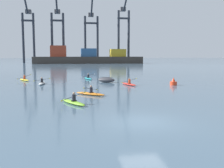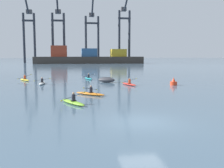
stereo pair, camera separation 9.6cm
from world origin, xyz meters
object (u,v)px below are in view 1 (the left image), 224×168
at_px(channel_buoy, 173,82).
at_px(kayak_orange, 90,93).
at_px(container_barge, 88,58).
at_px(kayak_teal, 88,78).
at_px(gantry_crane_west, 28,29).
at_px(kayak_white, 42,83).
at_px(gantry_crane_east_mid, 91,31).
at_px(gantry_crane_east, 124,27).
at_px(kayak_lime, 73,102).
at_px(capsized_dinghy, 106,80).
at_px(gantry_crane_west_mid, 57,28).
at_px(kayak_red, 129,84).
at_px(kayak_yellow, 24,80).

bearing_deg(channel_buoy, kayak_orange, -147.90).
height_order(container_barge, kayak_teal, container_barge).
bearing_deg(gantry_crane_west, kayak_orange, -78.27).
distance_m(kayak_white, kayak_teal, 9.12).
bearing_deg(gantry_crane_east_mid, kayak_teal, -94.38).
bearing_deg(gantry_crane_east, kayak_white, -106.98).
bearing_deg(channel_buoy, gantry_crane_east, 82.43).
relative_size(channel_buoy, kayak_teal, 0.29).
height_order(gantry_crane_east_mid, kayak_orange, gantry_crane_east_mid).
relative_size(gantry_crane_west, gantry_crane_east_mid, 0.98).
bearing_deg(kayak_lime, kayak_teal, 83.62).
bearing_deg(capsized_dinghy, gantry_crane_west_mid, 96.88).
relative_size(kayak_red, kayak_yellow, 1.05).
bearing_deg(kayak_orange, capsized_dinghy, 75.48).
height_order(gantry_crane_west, capsized_dinghy, gantry_crane_west).
height_order(capsized_dinghy, kayak_orange, kayak_orange).
bearing_deg(capsized_dinghy, container_barge, 88.46).
height_order(container_barge, channel_buoy, container_barge).
distance_m(channel_buoy, kayak_teal, 14.40).
bearing_deg(kayak_teal, kayak_white, -135.33).
relative_size(kayak_lime, kayak_teal, 0.95).
height_order(gantry_crane_west_mid, kayak_white, gantry_crane_west_mid).
bearing_deg(kayak_red, kayak_yellow, 150.20).
distance_m(channel_buoy, kayak_yellow, 22.06).
distance_m(container_barge, capsized_dinghy, 91.17).
height_order(gantry_crane_west_mid, gantry_crane_east_mid, gantry_crane_west_mid).
bearing_deg(gantry_crane_east_mid, container_barge, -101.28).
bearing_deg(kayak_yellow, kayak_orange, -60.79).
distance_m(kayak_orange, kayak_white, 12.00).
bearing_deg(kayak_teal, container_barge, 86.86).
xyz_separation_m(gantry_crane_east, kayak_lime, (-26.64, -115.62, -18.50)).
height_order(kayak_lime, kayak_white, same).
relative_size(gantry_crane_east, kayak_orange, 12.98).
distance_m(gantry_crane_west, channel_buoy, 115.48).
xyz_separation_m(kayak_orange, kayak_yellow, (-8.96, 16.03, -0.00)).
height_order(kayak_red, kayak_teal, same).
height_order(gantry_crane_east, channel_buoy, gantry_crane_east).
height_order(channel_buoy, kayak_yellow, channel_buoy).
xyz_separation_m(container_barge, gantry_crane_west_mid, (-14.54, 9.12, 14.99)).
height_order(gantry_crane_west, kayak_lime, gantry_crane_west).
bearing_deg(kayak_white, kayak_teal, 44.67).
height_order(container_barge, gantry_crane_west, gantry_crane_west).
bearing_deg(gantry_crane_west, gantry_crane_west_mid, -14.31).
distance_m(kayak_white, kayak_yellow, 6.37).
height_order(container_barge, kayak_orange, container_barge).
xyz_separation_m(gantry_crane_east, kayak_teal, (-24.24, -94.20, -18.50)).
distance_m(kayak_orange, kayak_red, 9.50).
bearing_deg(kayak_yellow, kayak_lime, -70.31).
distance_m(gantry_crane_east_mid, kayak_red, 111.51).
distance_m(container_barge, gantry_crane_west_mid, 22.79).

